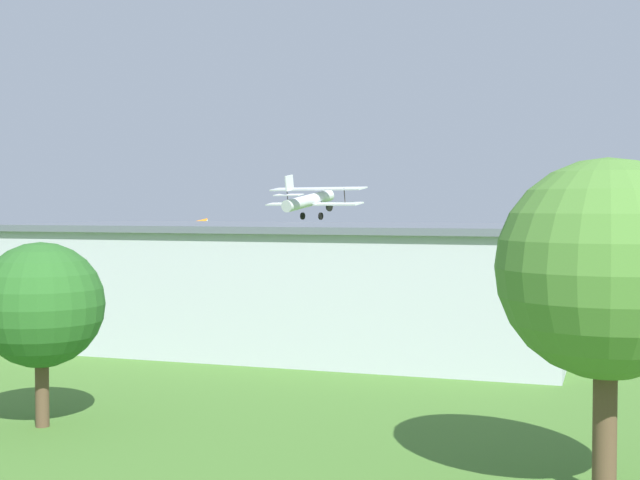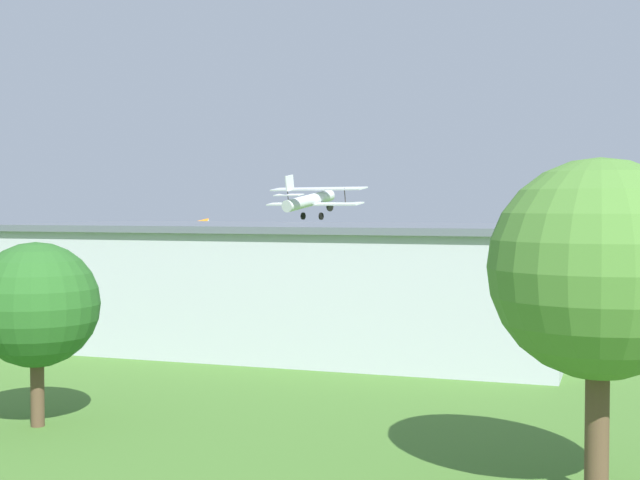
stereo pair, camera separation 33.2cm
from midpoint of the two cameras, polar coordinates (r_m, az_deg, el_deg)
The scene contains 13 objects.
ground_plane at distance 78.44m, azimuth 1.68°, elevation -3.57°, with size 400.00×400.00×0.00m, color #47752D.
hangar at distance 49.93m, azimuth -1.76°, elevation -2.90°, with size 30.97×15.49×6.87m.
biplane at distance 77.94m, azimuth -0.72°, elevation 2.62°, with size 9.63×7.90×3.88m.
car_silver at distance 68.49m, azimuth -11.30°, elevation -3.73°, with size 2.32×4.37×1.64m.
car_blue at distance 72.29m, azimuth -16.40°, elevation -3.50°, with size 2.39×4.20×1.58m.
car_black at distance 76.98m, azimuth -19.73°, elevation -3.18°, with size 2.08×4.70×1.61m.
person_watching_takeoff at distance 65.02m, azimuth 5.58°, elevation -4.10°, with size 0.39×0.39×1.53m.
person_near_hangar_door at distance 71.68m, azimuth -6.70°, elevation -3.45°, with size 0.50×0.50×1.69m.
person_beside_truck at distance 64.00m, azimuth 14.94°, elevation -4.16°, with size 0.38×0.38×1.74m.
person_walking_on_apron at distance 64.10m, azimuth 15.99°, elevation -4.17°, with size 0.42×0.42×1.72m.
tree_near_perimeter_road at distance 33.13m, azimuth -17.75°, elevation -4.02°, with size 4.46×4.46×6.60m.
tree_at_field_edge at distance 24.88m, azimuth 17.57°, elevation -1.83°, with size 5.94×5.94×9.17m.
windsock at distance 94.49m, azimuth -7.68°, elevation 0.90°, with size 1.47×1.23×6.59m.
Camera 1 is at (-19.26, 75.63, 7.86)m, focal length 49.83 mm.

